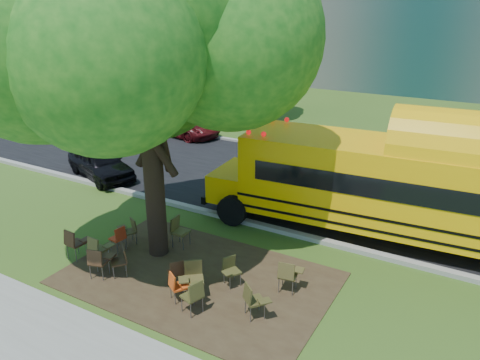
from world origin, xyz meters
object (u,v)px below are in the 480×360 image
Objects in this scene: chair_4 at (177,285)px; chair_7 at (253,298)px; chair_12 at (230,268)px; chair_1 at (98,248)px; school_bus at (424,190)px; chair_0 at (75,241)px; main_tree at (145,51)px; chair_5 at (193,275)px; chair_8 at (119,236)px; bg_car_red at (183,124)px; pedestrian_a at (100,98)px; chair_10 at (179,229)px; chair_11 at (177,270)px; black_car at (100,163)px; chair_9 at (130,229)px; chair_2 at (98,260)px; pedestrian_b at (106,97)px; bg_car_silver at (79,108)px; chair_6 at (194,293)px; chair_13 at (288,273)px; chair_3 at (120,258)px.

chair_4 is 0.89× the size of chair_7.
chair_1 is at bearing -45.85° from chair_12.
chair_0 is at bearing -149.19° from school_bus.
chair_5 is at bearing -30.67° from main_tree.
chair_8 is (0.74, 0.98, -0.09)m from chair_0.
bg_car_red is (-10.77, 12.05, 0.07)m from chair_7.
pedestrian_a is (-14.06, 13.27, 0.39)m from chair_8.
main_tree reaches higher than chair_8.
chair_10 is 0.54× the size of pedestrian_a.
school_bus is 15.57× the size of chair_11.
school_bus is 3.27× the size of black_car.
school_bus is at bearing -92.15° from pedestrian_a.
chair_10 is (1.41, 0.56, 0.09)m from chair_9.
black_car reaches higher than chair_2.
main_tree is at bearing 9.19° from pedestrian_b.
chair_12 is at bearing -100.09° from bg_car_silver.
main_tree is 5.49m from chair_1.
chair_9 is (-0.61, 1.87, -0.06)m from chair_2.
chair_8 is (-3.00, 1.18, 0.00)m from chair_4.
chair_7 is (5.66, 0.15, -0.03)m from chair_0.
bg_car_silver is at bearing 58.20° from chair_8.
chair_6 is at bearing 17.86° from chair_4.
chair_11 is (-2.30, 0.17, -0.05)m from chair_7.
chair_1 is at bearing -37.43° from chair_5.
pedestrian_a is (-14.64, 14.64, 0.32)m from chair_2.
chair_5 is (0.19, 0.40, 0.10)m from chair_4.
chair_0 is 1.38m from chair_2.
chair_11 reaches higher than chair_8.
pedestrian_a reaches higher than chair_1.
chair_13 is 0.50× the size of pedestrian_b.
chair_0 is 3.38m from chair_11.
chair_3 is at bearing -141.58° from bg_car_red.
chair_4 is 0.87× the size of chair_13.
main_tree is at bearing 58.00° from chair_2.
bg_car_silver reaches higher than chair_5.
chair_9 is (-0.99, 1.47, -0.02)m from chair_3.
chair_12 is at bearing 91.95° from chair_4.
chair_9 is at bearing -71.28° from chair_10.
chair_11 is (1.23, -1.72, -0.09)m from chair_10.
chair_9 is at bearing 10.57° from chair_8.
chair_13 is 23.10m from pedestrian_a.
chair_7 is at bearing 12.92° from pedestrian_b.
chair_10 is at bearing 60.85° from chair_6.
chair_6 is 0.51× the size of pedestrian_a.
main_tree is 9.74× the size of chair_10.
bg_car_silver reaches higher than chair_8.
main_tree is at bearing 55.05° from chair_1.
chair_9 is at bearing 178.05° from main_tree.
chair_11 is at bearing -36.30° from main_tree.
chair_1 is at bearing -115.72° from black_car.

